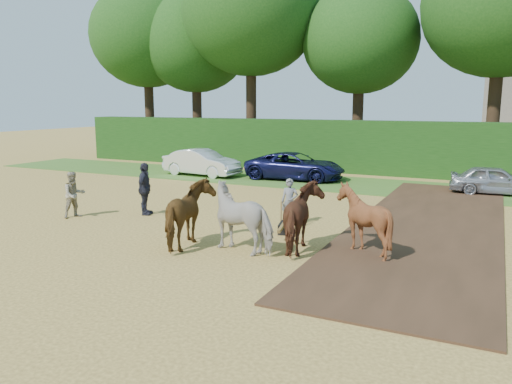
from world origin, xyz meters
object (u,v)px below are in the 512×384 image
at_px(spectator_far, 145,189).
at_px(parked_cars, 460,178).
at_px(plough_team, 275,217).
at_px(spectator_near, 74,195).

xyz_separation_m(spectator_far, parked_cars, (9.88, 9.71, -0.24)).
distance_m(spectator_far, plough_team, 6.26).
distance_m(spectator_far, parked_cars, 13.85).
bearing_deg(plough_team, parked_cars, 71.39).
bearing_deg(plough_team, spectator_near, 176.48).
distance_m(spectator_near, plough_team, 7.94).
bearing_deg(spectator_far, plough_team, -127.91).
height_order(spectator_near, spectator_far, spectator_far).
xyz_separation_m(spectator_near, spectator_far, (1.97, 1.43, 0.13)).
height_order(spectator_far, plough_team, spectator_far).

